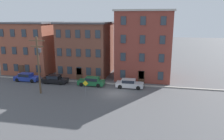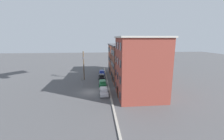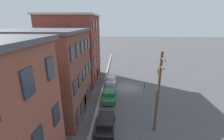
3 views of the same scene
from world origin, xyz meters
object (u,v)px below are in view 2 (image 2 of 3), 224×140
(car_black, at_px, (102,76))
(car_green, at_px, (103,83))
(car_blue, at_px, (102,72))
(caution_sign, at_px, (82,81))
(utility_pole, at_px, (84,64))
(car_silver, at_px, (104,91))

(car_black, relative_size, car_green, 1.00)
(car_blue, xyz_separation_m, caution_sign, (12.87, -5.35, 0.86))
(caution_sign, bearing_deg, car_blue, 157.42)
(car_blue, relative_size, caution_sign, 1.81)
(caution_sign, bearing_deg, car_black, 145.02)
(car_green, xyz_separation_m, utility_pole, (-6.36, -5.29, 4.04))
(car_blue, relative_size, car_black, 1.00)
(car_black, relative_size, caution_sign, 1.81)
(utility_pole, bearing_deg, car_green, 39.75)
(car_black, distance_m, utility_pole, 6.64)
(car_blue, relative_size, car_green, 1.00)
(car_blue, xyz_separation_m, utility_pole, (5.82, -5.47, 4.04))
(car_blue, height_order, caution_sign, caution_sign)
(car_silver, bearing_deg, car_green, -179.40)
(car_blue, height_order, utility_pole, utility_pole)
(car_green, height_order, utility_pole, utility_pole)
(car_green, distance_m, caution_sign, 5.29)
(car_black, relative_size, utility_pole, 0.52)
(caution_sign, distance_m, utility_pole, 7.74)
(car_blue, bearing_deg, caution_sign, -22.58)
(caution_sign, relative_size, utility_pole, 0.28)
(car_green, relative_size, car_silver, 1.00)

